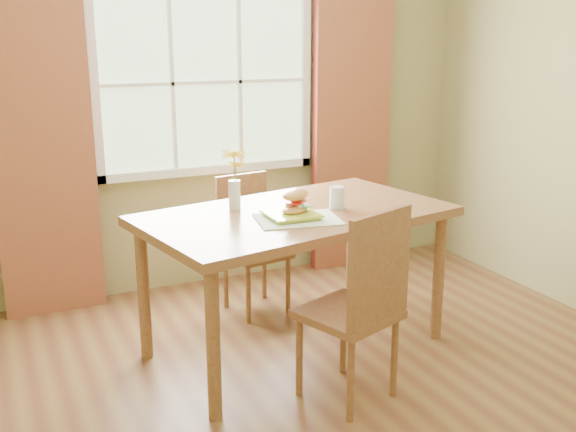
# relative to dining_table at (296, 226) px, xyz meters

# --- Properties ---
(room) EXTENTS (4.24, 3.84, 2.74)m
(room) POSITION_rel_dining_table_xyz_m (-0.10, -0.59, 0.58)
(room) COLOR brown
(room) RESTS_ON ground
(window) EXTENTS (1.62, 0.06, 1.32)m
(window) POSITION_rel_dining_table_xyz_m (-0.10, 1.29, 0.73)
(window) COLOR #A3C796
(window) RESTS_ON room
(curtain_left) EXTENTS (0.65, 0.08, 2.20)m
(curtain_left) POSITION_rel_dining_table_xyz_m (-1.25, 1.19, 0.33)
(curtain_left) COLOR maroon
(curtain_left) RESTS_ON room
(curtain_right) EXTENTS (0.65, 0.08, 2.20)m
(curtain_right) POSITION_rel_dining_table_xyz_m (1.05, 1.19, 0.33)
(curtain_right) COLOR maroon
(curtain_right) RESTS_ON room
(dining_table) EXTENTS (1.91, 1.30, 0.85)m
(dining_table) POSITION_rel_dining_table_xyz_m (0.00, 0.00, 0.00)
(dining_table) COLOR brown
(dining_table) RESTS_ON room
(chair_near) EXTENTS (0.55, 0.55, 1.04)m
(chair_near) POSITION_rel_dining_table_xyz_m (0.03, -0.70, -0.20)
(chair_near) COLOR brown
(chair_near) RESTS_ON room
(chair_far) EXTENTS (0.44, 0.44, 0.92)m
(chair_far) POSITION_rel_dining_table_xyz_m (-0.01, 0.70, -0.26)
(chair_far) COLOR brown
(chair_far) RESTS_ON room
(placemat) EXTENTS (0.50, 0.41, 0.01)m
(placemat) POSITION_rel_dining_table_xyz_m (-0.07, -0.17, 0.09)
(placemat) COLOR #B7C1A4
(placemat) RESTS_ON dining_table
(plate) EXTENTS (0.28, 0.28, 0.01)m
(plate) POSITION_rel_dining_table_xyz_m (-0.09, -0.12, 0.10)
(plate) COLOR #9EBA2E
(plate) RESTS_ON placemat
(croissant_sandwich) EXTENTS (0.22, 0.20, 0.14)m
(croissant_sandwich) POSITION_rel_dining_table_xyz_m (-0.06, -0.11, 0.17)
(croissant_sandwich) COLOR #F4AE53
(croissant_sandwich) RESTS_ON plate
(water_glass) EXTENTS (0.09, 0.09, 0.13)m
(water_glass) POSITION_rel_dining_table_xyz_m (0.24, -0.05, 0.15)
(water_glass) COLOR silver
(water_glass) RESTS_ON dining_table
(flower_vase) EXTENTS (0.14, 0.14, 0.35)m
(flower_vase) POSITION_rel_dining_table_xyz_m (-0.30, 0.18, 0.30)
(flower_vase) COLOR silver
(flower_vase) RESTS_ON dining_table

